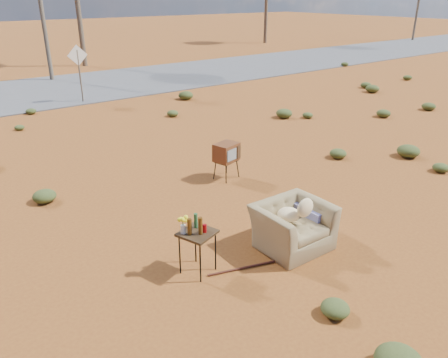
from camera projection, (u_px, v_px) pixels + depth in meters
ground at (252, 241)px, 7.63m from camera, size 140.00×140.00×0.00m
highway at (23, 94)px, 18.61m from camera, size 140.00×7.00×0.04m
armchair at (296, 219)px, 7.35m from camera, size 1.41×0.89×1.04m
tv_unit at (226, 153)px, 9.95m from camera, size 0.61×0.54×0.85m
side_table at (194, 231)px, 6.50m from camera, size 0.62×0.62×0.99m
rusty_bar at (249, 267)px, 6.88m from camera, size 1.33×0.45×0.04m
road_sign at (78, 63)px, 16.66m from camera, size 0.78×0.06×2.19m
scrub_patch at (105, 169)px, 10.35m from camera, size 17.49×8.07×0.33m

